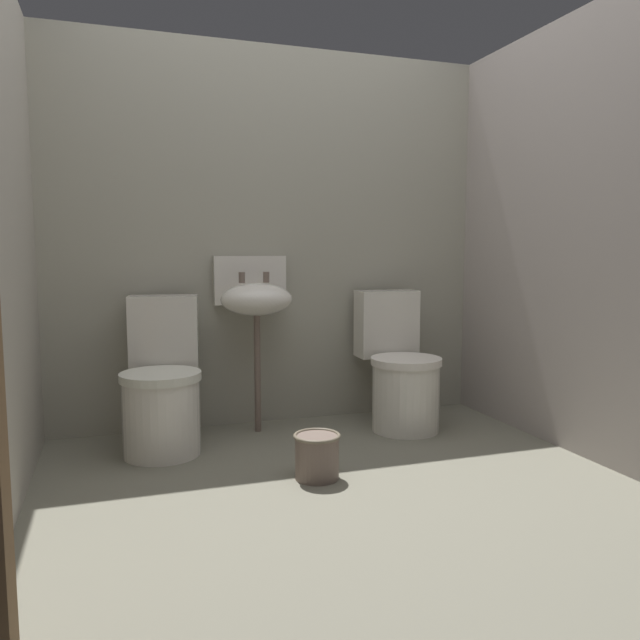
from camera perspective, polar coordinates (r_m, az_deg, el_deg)
name	(u,v)px	position (r m, az deg, el deg)	size (l,w,h in m)	color
ground_plane	(341,497)	(2.79, 1.93, -15.90)	(2.96, 2.68, 0.08)	slate
wall_back	(272,238)	(3.72, -4.46, 7.48)	(2.96, 0.10, 2.19)	#999787
wall_right	(586,236)	(3.37, 23.24, 7.11)	(0.10, 2.48, 2.19)	#9D938D
toilet_left	(162,388)	(3.29, -14.26, -6.06)	(0.46, 0.64, 0.78)	silver
toilet_right	(400,372)	(3.64, 7.32, -4.74)	(0.42, 0.61, 0.78)	silver
sink	(256,298)	(3.49, -5.93, 1.99)	(0.42, 0.35, 0.99)	#6A5950
bucket	(317,455)	(2.85, -0.28, -12.29)	(0.21, 0.21, 0.20)	#6A5950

